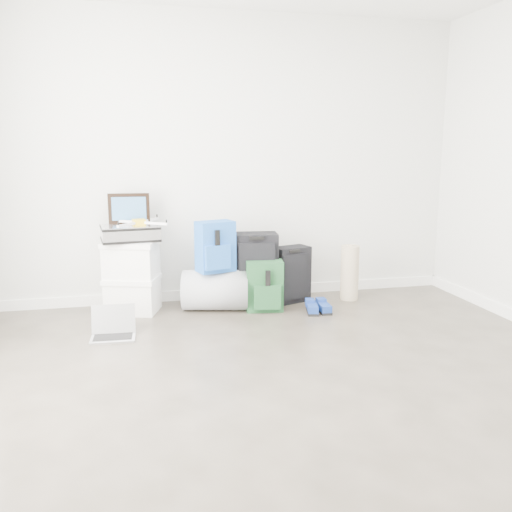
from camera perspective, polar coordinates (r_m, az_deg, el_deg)
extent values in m
plane|color=#322C24|center=(3.17, 5.73, -16.28)|extent=(5.00, 5.00, 0.00)
cube|color=silver|center=(5.24, -2.84, 10.04)|extent=(4.50, 0.02, 2.70)
cube|color=white|center=(5.41, -2.69, -3.85)|extent=(4.50, 0.02, 0.10)
cube|color=white|center=(5.05, -12.82, -4.18)|extent=(0.52, 0.46, 0.28)
cube|color=white|center=(5.01, -12.90, -2.37)|extent=(0.55, 0.49, 0.04)
cube|color=white|center=(4.97, -12.99, -0.54)|extent=(0.52, 0.46, 0.28)
cube|color=white|center=(4.94, -13.07, 1.31)|extent=(0.55, 0.49, 0.04)
cube|color=#B2B2B7|center=(4.93, -13.12, 2.37)|extent=(0.52, 0.41, 0.14)
cube|color=black|center=(5.00, -13.22, 4.89)|extent=(0.37, 0.05, 0.27)
cube|color=#224B89|center=(4.99, -13.22, 4.87)|extent=(0.30, 0.03, 0.21)
cube|color=gold|center=(4.89, -12.23, 3.50)|extent=(0.12, 0.12, 0.05)
cube|color=white|center=(5.01, -11.25, 3.72)|extent=(0.19, 0.25, 0.02)
cube|color=white|center=(4.98, -13.62, 3.57)|extent=(0.25, 0.19, 0.02)
cube|color=white|center=(4.77, -13.26, 3.26)|extent=(0.19, 0.25, 0.02)
cube|color=white|center=(4.81, -10.79, 3.42)|extent=(0.25, 0.19, 0.02)
cylinder|color=gray|center=(4.99, -4.27, -3.61)|extent=(0.67, 0.50, 0.37)
cube|color=#194CA8|center=(4.88, -4.31, 1.02)|extent=(0.37, 0.28, 0.46)
cube|color=#194CA8|center=(4.79, -4.10, -0.12)|extent=(0.25, 0.13, 0.22)
cube|color=black|center=(5.08, -0.29, -1.42)|extent=(0.47, 0.30, 0.69)
cube|color=black|center=(4.95, 0.08, -1.78)|extent=(0.33, 0.07, 0.55)
cube|color=black|center=(4.89, 0.07, 1.91)|extent=(0.14, 0.04, 0.03)
cube|color=#14381D|center=(4.95, 0.88, -3.13)|extent=(0.35, 0.24, 0.46)
cube|color=#14381D|center=(4.86, 1.19, -4.35)|extent=(0.25, 0.10, 0.22)
cube|color=black|center=(5.23, 3.71, -1.93)|extent=(0.39, 0.29, 0.54)
cube|color=black|center=(5.12, 4.07, -2.21)|extent=(0.25, 0.11, 0.43)
cube|color=black|center=(5.08, 4.09, 0.54)|extent=(0.12, 0.06, 0.02)
cube|color=black|center=(4.95, 5.94, -5.82)|extent=(0.15, 0.26, 0.02)
cube|color=#193399|center=(4.94, 5.95, -5.37)|extent=(0.14, 0.25, 0.06)
cube|color=black|center=(4.99, 7.12, -5.72)|extent=(0.11, 0.25, 0.02)
cube|color=#193399|center=(4.98, 7.13, -5.28)|extent=(0.10, 0.24, 0.06)
cylinder|color=tan|center=(5.37, 9.83, -1.74)|extent=(0.18, 0.18, 0.54)
cube|color=#BCBCC1|center=(4.42, -14.82, -8.34)|extent=(0.35, 0.26, 0.02)
cube|color=black|center=(4.41, -14.82, -8.23)|extent=(0.30, 0.17, 0.00)
cube|color=black|center=(4.49, -14.77, -6.38)|extent=(0.34, 0.03, 0.23)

